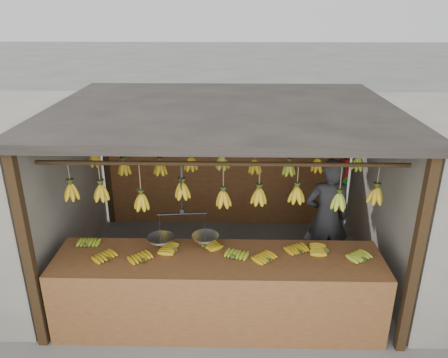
{
  "coord_description": "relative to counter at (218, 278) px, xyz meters",
  "views": [
    {
      "loc": [
        0.13,
        -5.36,
        3.59
      ],
      "look_at": [
        0.0,
        0.3,
        1.3
      ],
      "focal_mm": 35.0,
      "sensor_mm": 36.0,
      "label": 1
    }
  ],
  "objects": [
    {
      "name": "hanging_bananas",
      "position": [
        0.03,
        1.23,
        0.9
      ],
      "size": [
        3.62,
        2.24,
        0.4
      ],
      "color": "#AC8712",
      "rests_on": "ground"
    },
    {
      "name": "counter",
      "position": [
        0.0,
        0.0,
        0.0
      ],
      "size": [
        3.75,
        0.85,
        0.96
      ],
      "color": "brown",
      "rests_on": "ground"
    },
    {
      "name": "stall",
      "position": [
        0.03,
        1.56,
        1.25
      ],
      "size": [
        4.3,
        3.3,
        2.4
      ],
      "color": "black",
      "rests_on": "ground"
    },
    {
      "name": "balance_scale",
      "position": [
        -0.41,
        0.23,
        0.43
      ],
      "size": [
        0.81,
        0.35,
        0.91
      ],
      "color": "black",
      "rests_on": "ground"
    },
    {
      "name": "vendor",
      "position": [
        1.44,
        1.22,
        0.15
      ],
      "size": [
        0.66,
        0.46,
        1.73
      ],
      "primitive_type": "imported",
      "rotation": [
        0.0,
        0.0,
        3.22
      ],
      "color": "#262628",
      "rests_on": "ground"
    },
    {
      "name": "ground",
      "position": [
        0.03,
        1.23,
        -0.72
      ],
      "size": [
        80.0,
        80.0,
        0.0
      ],
      "primitive_type": "plane",
      "color": "#5B5B57"
    },
    {
      "name": "bag_bundles",
      "position": [
        1.97,
        2.58,
        0.27
      ],
      "size": [
        0.08,
        0.26,
        1.28
      ],
      "color": "#1426BF",
      "rests_on": "ground"
    }
  ]
}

